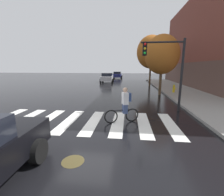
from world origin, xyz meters
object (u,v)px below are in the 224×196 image
manhole_cover (73,161)px  street_tree_mid (151,52)px  sedan_mid (107,77)px  street_tree_near (162,55)px  sedan_far (117,75)px  cyclist (124,105)px  traffic_light_near (168,63)px  fire_hydrant (174,89)px

manhole_cover → street_tree_mid: street_tree_mid is taller
sedan_mid → street_tree_mid: bearing=-34.5°
street_tree_near → street_tree_mid: street_tree_mid is taller
sedan_far → cyclist: cyclist is taller
sedan_far → cyclist: 29.23m
sedan_mid → traffic_light_near: 18.49m
sedan_far → street_tree_near: size_ratio=0.82×
sedan_far → street_tree_mid: (5.62, -14.12, 3.82)m
street_tree_near → manhole_cover: bearing=-112.0°
manhole_cover → fire_hydrant: 13.25m
manhole_cover → traffic_light_near: (3.73, 5.56, 2.86)m
street_tree_near → street_tree_mid: 7.22m
sedan_mid → traffic_light_near: size_ratio=1.13×
sedan_far → street_tree_mid: 15.67m
sedan_far → traffic_light_near: bearing=-79.7°
sedan_mid → cyclist: bearing=-79.6°
manhole_cover → traffic_light_near: traffic_light_near is taller
manhole_cover → street_tree_mid: size_ratio=0.09×
traffic_light_near → fire_hydrant: size_ratio=5.38×
sedan_mid → street_tree_mid: street_tree_mid is taller
manhole_cover → traffic_light_near: 7.28m
street_tree_mid → street_tree_near: bearing=-89.7°
manhole_cover → sedan_far: size_ratio=0.14×
traffic_light_near → street_tree_mid: (0.73, 12.73, 1.77)m
fire_hydrant → cyclist: bearing=-118.6°
traffic_light_near → street_tree_mid: bearing=86.7°
traffic_light_near → cyclist: bearing=-136.6°
sedan_mid → street_tree_near: size_ratio=0.86×
street_tree_mid → sedan_mid: bearing=145.5°
sedan_far → traffic_light_near: traffic_light_near is taller
fire_hydrant → street_tree_mid: street_tree_mid is taller
sedan_mid → traffic_light_near: traffic_light_near is taller
manhole_cover → traffic_light_near: bearing=56.1°
street_tree_near → fire_hydrant: bearing=24.6°
manhole_cover → street_tree_near: 12.57m
sedan_mid → sedan_far: (1.11, 9.49, -0.02)m
street_tree_near → street_tree_mid: size_ratio=0.81×
traffic_light_near → fire_hydrant: (2.26, 6.25, -2.33)m
manhole_cover → cyclist: size_ratio=0.38×
sedan_mid → cyclist: size_ratio=2.80×
street_tree_mid → sedan_far: bearing=111.7°
traffic_light_near → street_tree_near: size_ratio=0.76×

